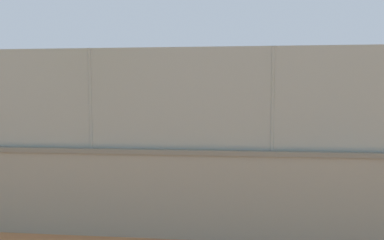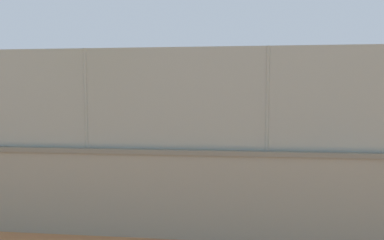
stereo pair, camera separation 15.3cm
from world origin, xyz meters
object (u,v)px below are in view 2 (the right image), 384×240
at_px(player_foreground_swinging, 203,120).
at_px(spare_ball_by_wall, 240,207).
at_px(sports_ball, 275,124).
at_px(player_at_service_line, 213,122).
at_px(courtside_bench, 298,185).
at_px(player_baseline_waiting, 250,120).

relative_size(player_foreground_swinging, spare_ball_by_wall, 10.10).
bearing_deg(sports_ball, player_at_service_line, -14.55).
height_order(sports_ball, courtside_bench, sports_ball).
distance_m(player_foreground_swinging, sports_ball, 4.70).
bearing_deg(player_foreground_swinging, player_at_service_line, 109.93).
bearing_deg(courtside_bench, sports_ball, -96.15).
xyz_separation_m(player_foreground_swinging, courtside_bench, (-2.75, 13.25, -0.41)).
relative_size(sports_ball, courtside_bench, 0.05).
height_order(spare_ball_by_wall, courtside_bench, courtside_bench).
xyz_separation_m(player_baseline_waiting, sports_ball, (-1.19, 0.90, -0.12)).
bearing_deg(player_at_service_line, spare_ball_by_wall, 93.90).
height_order(player_foreground_swinging, spare_ball_by_wall, player_foreground_swinging).
relative_size(player_baseline_waiting, spare_ball_by_wall, 11.47).
distance_m(sports_ball, spare_ball_by_wall, 11.36).
relative_size(sports_ball, spare_ball_by_wall, 0.50).
distance_m(player_baseline_waiting, courtside_bench, 11.54).
height_order(player_foreground_swinging, courtside_bench, player_foreground_swinging).
bearing_deg(courtside_bench, player_at_service_line, -79.59).
height_order(player_baseline_waiting, player_at_service_line, player_baseline_waiting).
relative_size(player_baseline_waiting, player_foreground_swinging, 1.14).
bearing_deg(player_baseline_waiting, player_foreground_swinging, -32.53).
distance_m(player_baseline_waiting, player_at_service_line, 2.06).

